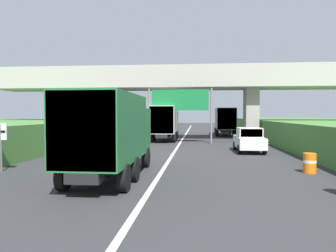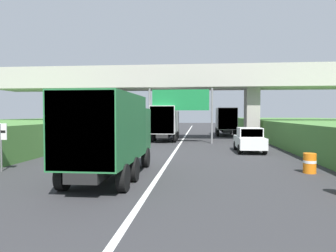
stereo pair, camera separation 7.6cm
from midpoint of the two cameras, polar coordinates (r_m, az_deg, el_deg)
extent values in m
cube|color=white|center=(26.25, 1.74, -3.66)|extent=(0.20, 95.59, 0.01)
cube|color=#ADA89E|center=(33.21, 2.55, 7.67)|extent=(40.00, 4.80, 1.10)
cube|color=#ADA89E|center=(31.14, 2.34, 10.08)|extent=(40.00, 0.36, 1.10)
cube|color=#ADA89E|center=(35.54, 2.74, 9.09)|extent=(40.00, 0.36, 1.10)
cube|color=#9F9A91|center=(34.16, -9.38, 2.11)|extent=(1.30, 2.20, 5.31)
cube|color=#9F9A91|center=(33.44, 14.73, 2.07)|extent=(1.30, 2.20, 5.31)
cylinder|color=slate|center=(29.10, -3.51, 1.84)|extent=(0.18, 0.18, 5.01)
cylinder|color=slate|center=(28.76, 7.78, 1.82)|extent=(0.18, 0.18, 5.01)
cube|color=#167238|center=(28.82, 2.10, 4.73)|extent=(5.20, 0.12, 1.90)
cube|color=white|center=(28.80, 2.10, 4.74)|extent=(4.89, 0.01, 1.67)
cylinder|color=slate|center=(16.50, -28.10, -3.51)|extent=(0.08, 0.08, 2.20)
cube|color=white|center=(16.44, -28.18, -0.91)|extent=(0.60, 0.03, 0.76)
cube|color=black|center=(16.42, -28.21, -0.91)|extent=(0.50, 0.01, 0.12)
cube|color=black|center=(13.55, -10.08, -6.34)|extent=(1.10, 7.30, 0.36)
cube|color=#236B38|center=(15.95, -7.60, -0.62)|extent=(2.10, 2.10, 2.10)
cube|color=#2D3842|center=(16.93, -6.82, 0.56)|extent=(1.89, 0.06, 0.90)
cube|color=#236B38|center=(12.41, -11.43, -0.26)|extent=(2.30, 5.20, 2.60)
cube|color=#1A502A|center=(9.97, -15.75, -0.87)|extent=(2.21, 0.04, 2.50)
cylinder|color=black|center=(16.32, -10.91, -5.55)|extent=(0.30, 0.96, 0.96)
cylinder|color=black|center=(15.88, -4.15, -5.72)|extent=(0.30, 0.96, 0.96)
cylinder|color=black|center=(11.64, -18.56, -8.72)|extent=(0.30, 0.96, 0.96)
cylinder|color=black|center=(10.95, -8.15, -9.31)|extent=(0.30, 0.96, 0.96)
cylinder|color=black|center=(13.18, -15.54, -7.42)|extent=(0.30, 0.96, 0.96)
cylinder|color=black|center=(12.57, -6.31, -7.82)|extent=(0.30, 0.96, 0.96)
cube|color=black|center=(32.10, -0.52, -1.43)|extent=(1.10, 7.30, 0.36)
cube|color=black|center=(34.63, -0.07, 0.87)|extent=(2.10, 2.10, 2.10)
cube|color=#2D3842|center=(35.64, 0.09, 1.39)|extent=(1.89, 0.06, 0.90)
cube|color=silver|center=(30.99, -0.72, 1.19)|extent=(2.30, 5.20, 2.60)
cube|color=#A8A8A4|center=(28.43, -1.29, 1.10)|extent=(2.21, 0.04, 2.50)
cylinder|color=black|center=(34.80, -1.66, -1.45)|extent=(0.30, 0.96, 0.96)
cylinder|color=black|center=(34.61, 1.53, -1.47)|extent=(0.30, 0.96, 0.96)
cylinder|color=black|center=(29.79, -3.07, -2.05)|extent=(0.30, 0.96, 0.96)
cylinder|color=black|center=(29.55, 1.04, -2.08)|extent=(0.30, 0.96, 0.96)
cylinder|color=black|center=(31.46, -2.61, -1.83)|extent=(0.30, 0.96, 0.96)
cylinder|color=black|center=(31.23, 1.28, -1.86)|extent=(0.30, 0.96, 0.96)
cube|color=black|center=(40.87, 10.12, -0.70)|extent=(1.10, 7.30, 0.36)
cube|color=#B2B5B7|center=(43.42, 9.86, 1.09)|extent=(2.10, 2.10, 2.10)
cube|color=#2D3842|center=(44.43, 9.76, 1.50)|extent=(1.89, 0.06, 0.90)
cube|color=#B7B7B2|center=(39.78, 10.26, 1.36)|extent=(2.30, 5.20, 2.60)
cube|color=gray|center=(37.21, 10.59, 1.31)|extent=(2.21, 0.04, 2.50)
cylinder|color=black|center=(43.40, 8.57, -0.76)|extent=(0.30, 0.96, 0.96)
cylinder|color=black|center=(43.55, 11.12, -0.77)|extent=(0.30, 0.96, 0.96)
cylinder|color=black|center=(38.33, 8.82, -1.14)|extent=(0.30, 0.96, 0.96)
cylinder|color=black|center=(38.52, 12.00, -1.15)|extent=(0.30, 0.96, 0.96)
cylinder|color=black|center=(40.02, 8.68, -1.01)|extent=(0.30, 0.96, 0.96)
cylinder|color=black|center=(40.19, 11.73, -1.01)|extent=(0.30, 0.96, 0.96)
cube|color=silver|center=(22.89, 14.34, -2.82)|extent=(1.76, 4.10, 0.76)
cube|color=silver|center=(22.69, 14.41, -1.09)|extent=(1.56, 1.90, 0.64)
cube|color=#2D3842|center=(21.78, 14.79, -1.23)|extent=(1.44, 0.06, 0.54)
cylinder|color=black|center=(24.07, 11.93, -3.47)|extent=(0.22, 0.64, 0.64)
cylinder|color=black|center=(24.31, 15.78, -3.45)|extent=(0.22, 0.64, 0.64)
cylinder|color=black|center=(21.56, 12.69, -4.13)|extent=(0.22, 0.64, 0.64)
cylinder|color=black|center=(21.82, 16.97, -4.09)|extent=(0.22, 0.64, 0.64)
cylinder|color=orange|center=(15.61, 24.14, -6.15)|extent=(0.56, 0.56, 0.90)
cylinder|color=white|center=(15.60, 24.14, -5.89)|extent=(0.57, 0.57, 0.12)
camera|label=1|loc=(0.04, -90.12, 0.00)|focal=33.67mm
camera|label=2|loc=(0.04, 89.88, 0.00)|focal=33.67mm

